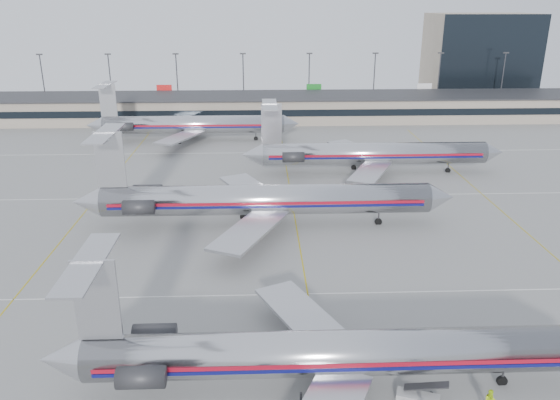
{
  "coord_description": "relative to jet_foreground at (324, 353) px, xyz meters",
  "views": [
    {
      "loc": [
        -4.77,
        -39.48,
        28.55
      ],
      "look_at": [
        -2.26,
        26.09,
        4.5
      ],
      "focal_mm": 35.0,
      "sensor_mm": 36.0,
      "label": 1
    }
  ],
  "objects": [
    {
      "name": "jet_third_row",
      "position": [
        14.21,
        56.17,
        0.27
      ],
      "size": [
        45.71,
        28.11,
        12.5
      ],
      "color": "#BABABF",
      "rests_on": "ground"
    },
    {
      "name": "light_mast_row",
      "position": [
        0.08,
        116.71,
        5.22
      ],
      "size": [
        163.6,
        0.4,
        15.28
      ],
      "color": "#38383D",
      "rests_on": "ground"
    },
    {
      "name": "terminal",
      "position": [
        0.08,
        102.69,
        -0.21
      ],
      "size": [
        162.0,
        17.0,
        6.25
      ],
      "color": "gray",
      "rests_on": "ground"
    },
    {
      "name": "belt_loader",
      "position": [
        7.09,
        -1.7,
        -2.83
      ],
      "size": [
        3.86,
        2.18,
        1.98
      ],
      "rotation": [
        0.0,
        0.0,
        -0.35
      ],
      "color": "#AAAAAA",
      "rests_on": "ground"
    },
    {
      "name": "jet_back_row",
      "position": [
        -19.68,
        81.11,
        0.24
      ],
      "size": [
        45.41,
        27.93,
        12.42
      ],
      "color": "#BABABF",
      "rests_on": "ground"
    },
    {
      "name": "apron_markings",
      "position": [
        0.08,
        14.71,
        -3.35
      ],
      "size": [
        160.0,
        0.15,
        0.02
      ],
      "primitive_type": "cube",
      "color": "silver",
      "rests_on": "ground"
    },
    {
      "name": "distant_building",
      "position": [
        62.08,
        132.71,
        9.14
      ],
      "size": [
        30.0,
        20.0,
        25.0
      ],
      "primitive_type": "cube",
      "color": "tan",
      "rests_on": "ground"
    },
    {
      "name": "jet_foreground",
      "position": [
        0.0,
        0.0,
        0.0
      ],
      "size": [
        44.29,
        26.08,
        11.59
      ],
      "color": "#BABABF",
      "rests_on": "ground"
    },
    {
      "name": "ground",
      "position": [
        0.08,
        4.71,
        -3.36
      ],
      "size": [
        260.0,
        260.0,
        0.0
      ],
      "primitive_type": "plane",
      "color": "gray",
      "rests_on": "ground"
    },
    {
      "name": "jet_second_row",
      "position": [
        -4.92,
        32.99,
        0.47
      ],
      "size": [
        50.47,
        29.72,
        13.21
      ],
      "color": "#BABABF",
      "rests_on": "ground"
    }
  ]
}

